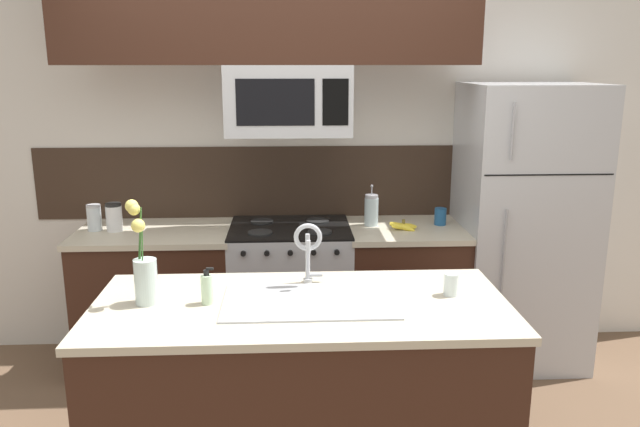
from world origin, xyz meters
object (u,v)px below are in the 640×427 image
(microwave, at_px, (288,100))
(dish_soap_bottle, at_px, (206,289))
(french_press, at_px, (371,210))
(flower_vase, at_px, (144,272))
(spare_glass, at_px, (450,284))
(stove_range, at_px, (290,295))
(coffee_tin, at_px, (440,216))
(sink_faucet, at_px, (307,245))
(refrigerator, at_px, (521,226))
(storage_jar_tall, at_px, (94,218))
(banana_bunch, at_px, (403,226))
(storage_jar_medium, at_px, (114,217))

(microwave, distance_m, dish_soap_bottle, 1.47)
(french_press, height_order, flower_vase, flower_vase)
(microwave, bearing_deg, flower_vase, -117.69)
(spare_glass, distance_m, flower_vase, 1.36)
(stove_range, bearing_deg, coffee_tin, 2.95)
(stove_range, height_order, flower_vase, flower_vase)
(stove_range, relative_size, sink_faucet, 3.04)
(dish_soap_bottle, bearing_deg, refrigerator, 34.13)
(refrigerator, xyz_separation_m, dish_soap_bottle, (-1.86, -1.26, 0.07))
(refrigerator, bearing_deg, stove_range, -179.24)
(spare_glass, height_order, flower_vase, flower_vase)
(stove_range, xyz_separation_m, sink_faucet, (0.08, -1.03, 0.65))
(storage_jar_tall, bearing_deg, french_press, 1.22)
(french_press, distance_m, dish_soap_bottle, 1.58)
(banana_bunch, bearing_deg, coffee_tin, 23.00)
(storage_jar_medium, height_order, dish_soap_bottle, storage_jar_medium)
(banana_bunch, bearing_deg, microwave, 176.87)
(french_press, distance_m, flower_vase, 1.73)
(spare_glass, bearing_deg, storage_jar_tall, 147.93)
(microwave, relative_size, spare_glass, 7.29)
(coffee_tin, relative_size, spare_glass, 1.08)
(microwave, bearing_deg, sink_faucet, -85.30)
(storage_jar_medium, xyz_separation_m, flower_vase, (0.46, -1.23, 0.05))
(french_press, bearing_deg, coffee_tin, -1.28)
(storage_jar_medium, bearing_deg, refrigerator, 0.36)
(stove_range, distance_m, spare_glass, 1.48)
(sink_faucet, height_order, dish_soap_bottle, sink_faucet)
(storage_jar_medium, xyz_separation_m, dish_soap_bottle, (0.73, -1.25, -0.02))
(refrigerator, relative_size, storage_jar_medium, 10.24)
(dish_soap_bottle, bearing_deg, spare_glass, 2.54)
(microwave, bearing_deg, refrigerator, 1.56)
(refrigerator, xyz_separation_m, storage_jar_tall, (-2.72, 0.00, 0.09))
(stove_range, bearing_deg, flower_vase, -117.29)
(storage_jar_tall, xyz_separation_m, dish_soap_bottle, (0.86, -1.27, -0.01))
(dish_soap_bottle, bearing_deg, stove_range, 73.70)
(french_press, xyz_separation_m, dish_soap_bottle, (-0.89, -1.30, -0.03))
(sink_faucet, bearing_deg, storage_jar_tall, 140.96)
(sink_faucet, distance_m, dish_soap_bottle, 0.51)
(coffee_tin, bearing_deg, stove_range, -177.05)
(refrigerator, relative_size, sink_faucet, 5.92)
(refrigerator, relative_size, banana_bunch, 9.48)
(sink_faucet, bearing_deg, dish_soap_bottle, -155.00)
(sink_faucet, bearing_deg, french_press, 68.04)
(banana_bunch, bearing_deg, flower_vase, -139.12)
(microwave, bearing_deg, storage_jar_tall, 177.94)
(refrigerator, xyz_separation_m, coffee_tin, (-0.53, 0.03, 0.06))
(storage_jar_medium, relative_size, dish_soap_bottle, 1.07)
(microwave, distance_m, french_press, 0.88)
(french_press, bearing_deg, banana_bunch, -32.42)
(storage_jar_tall, xyz_separation_m, banana_bunch, (1.93, -0.08, -0.06))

